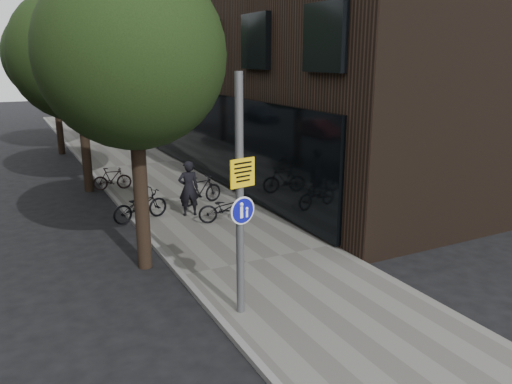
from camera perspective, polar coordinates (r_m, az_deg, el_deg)
ground at (r=10.65m, az=8.41°, el=-14.59°), size 120.00×120.00×0.00m
sidewalk at (r=19.08m, az=-8.58°, el=-0.76°), size 4.50×60.00×0.12m
curb_edge at (r=18.53m, az=-15.17°, el=-1.61°), size 0.15×60.00×0.13m
street_tree_near at (r=12.43m, az=-13.75°, el=14.10°), size 4.40×4.40×7.50m
street_tree_mid at (r=20.79m, az=-19.57°, el=13.98°), size 5.00×5.00×7.80m
street_tree_far at (r=29.72m, az=-22.14°, el=13.87°), size 5.00×5.00×7.80m
signpost at (r=9.78m, az=-1.87°, el=-0.66°), size 0.56×0.16×4.89m
pedestrian at (r=16.64m, az=-7.71°, el=0.42°), size 0.75×0.56×1.85m
parked_bike_facade_near at (r=15.96m, az=-3.44°, el=-1.83°), size 1.87×1.02×0.93m
parked_bike_facade_far at (r=17.95m, az=-6.31°, el=0.21°), size 1.78×0.86×1.03m
parked_bike_curb_near at (r=16.50m, az=-13.10°, el=-1.51°), size 2.01×1.12×1.00m
parked_bike_curb_far at (r=20.63m, az=-16.13°, el=1.48°), size 1.54×0.60×0.90m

